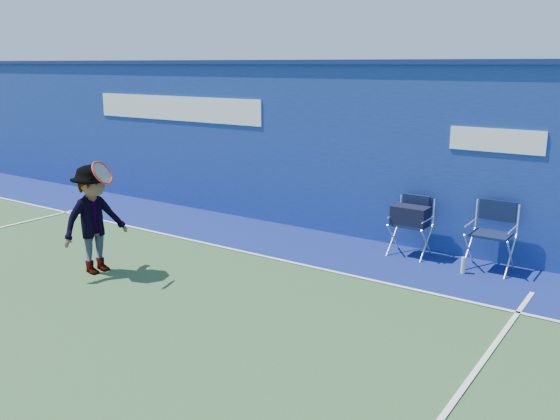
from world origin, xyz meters
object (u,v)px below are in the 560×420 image
Objects in this scene: directors_chair_left at (410,231)px; directors_chair_right at (490,249)px; water_bottle at (463,265)px; tennis_player at (95,219)px.

directors_chair_right is (1.25, 0.01, -0.08)m from directors_chair_left.
directors_chair_right is at bearing 0.38° from directors_chair_left.
tennis_player reaches higher than water_bottle.
directors_chair_right reaches higher than water_bottle.
water_bottle is at bearing 33.65° from tennis_player.
directors_chair_right is 5.86m from tennis_player.
directors_chair_left is 1.09m from water_bottle.
directors_chair_left is 4.88m from tennis_player.
directors_chair_right is 0.49m from water_bottle.
directors_chair_right reaches higher than directors_chair_left.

